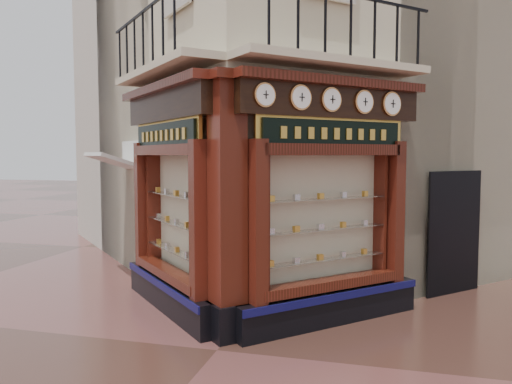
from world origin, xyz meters
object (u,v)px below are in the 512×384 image
(signboard_left, at_px, (165,136))
(signboard_right, at_px, (334,134))
(clock_d, at_px, (364,102))
(clock_c, at_px, (331,100))
(awning, at_px, (117,279))
(clock_a, at_px, (265,95))
(clock_e, at_px, (392,104))
(corner_pilaster, at_px, (227,210))
(clock_b, at_px, (301,97))

(signboard_left, bearing_deg, signboard_right, -135.00)
(clock_d, bearing_deg, clock_c, -180.00)
(awning, height_order, signboard_left, signboard_left)
(signboard_left, xyz_separation_m, signboard_right, (2.92, 0.00, 0.00))
(clock_d, relative_size, awning, 0.23)
(clock_c, height_order, clock_d, clock_d)
(clock_c, xyz_separation_m, signboard_right, (0.03, 0.19, -0.52))
(clock_d, height_order, awning, clock_d)
(clock_a, bearing_deg, awning, 100.28)
(clock_e, relative_size, signboard_right, 0.19)
(clock_e, distance_m, signboard_left, 3.90)
(clock_c, bearing_deg, clock_d, 0.00)
(clock_a, height_order, clock_e, clock_e)
(clock_d, xyz_separation_m, signboard_left, (-3.37, -0.29, -0.52))
(corner_pilaster, height_order, clock_a, corner_pilaster)
(corner_pilaster, relative_size, signboard_left, 1.87)
(clock_d, height_order, signboard_left, clock_d)
(clock_b, bearing_deg, signboard_right, 8.56)
(corner_pilaster, xyz_separation_m, awning, (-3.52, 2.81, -1.95))
(clock_a, bearing_deg, clock_c, 0.00)
(clock_a, height_order, clock_b, clock_b)
(corner_pilaster, bearing_deg, signboard_right, -10.25)
(clock_a, distance_m, clock_b, 0.63)
(corner_pilaster, height_order, clock_e, corner_pilaster)
(clock_e, height_order, signboard_right, clock_e)
(clock_d, relative_size, clock_e, 0.94)
(clock_e, xyz_separation_m, signboard_left, (-3.80, -0.72, -0.52))
(corner_pilaster, distance_m, clock_d, 2.85)
(clock_d, bearing_deg, signboard_right, 167.95)
(clock_c, distance_m, signboard_left, 2.94)
(signboard_left, distance_m, signboard_right, 2.92)
(signboard_left, bearing_deg, clock_a, -162.04)
(clock_b, bearing_deg, corner_pilaster, 157.20)
(signboard_left, bearing_deg, clock_c, -138.70)
(clock_c, distance_m, clock_d, 0.67)
(clock_a, distance_m, clock_e, 2.49)
(clock_b, xyz_separation_m, signboard_right, (0.44, 0.60, -0.52))
(corner_pilaster, distance_m, awning, 4.91)
(clock_b, bearing_deg, signboard_left, 121.46)
(clock_c, xyz_separation_m, clock_d, (0.47, 0.47, 0.00))
(corner_pilaster, height_order, clock_b, corner_pilaster)
(clock_c, relative_size, awning, 0.23)
(clock_a, height_order, clock_d, clock_d)
(clock_d, bearing_deg, awning, 119.45)
(corner_pilaster, xyz_separation_m, signboard_right, (1.46, 1.01, 1.15))
(awning, distance_m, signboard_left, 4.13)
(clock_e, relative_size, signboard_left, 0.19)
(clock_a, distance_m, clock_d, 1.88)
(corner_pilaster, xyz_separation_m, clock_e, (2.34, 1.74, 1.67))
(clock_e, bearing_deg, signboard_right, 174.43)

